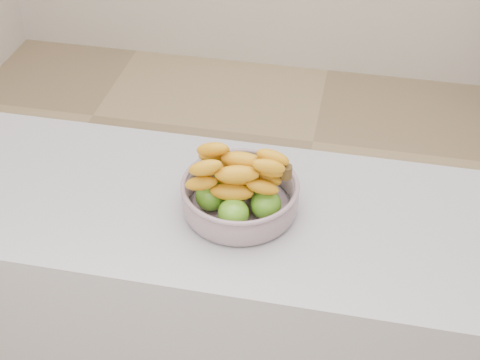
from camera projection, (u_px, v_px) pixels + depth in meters
The scene contains 3 objects.
ground at pixel (276, 324), 2.60m from camera, with size 4.00×4.00×0.00m, color tan.
counter at pixel (262, 322), 2.04m from camera, with size 2.00×0.60×0.90m, color gray.
fruit_bowl at pixel (240, 192), 1.73m from camera, with size 0.31×0.31×0.19m.
Camera 1 is at (0.20, -1.65, 2.08)m, focal length 50.00 mm.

